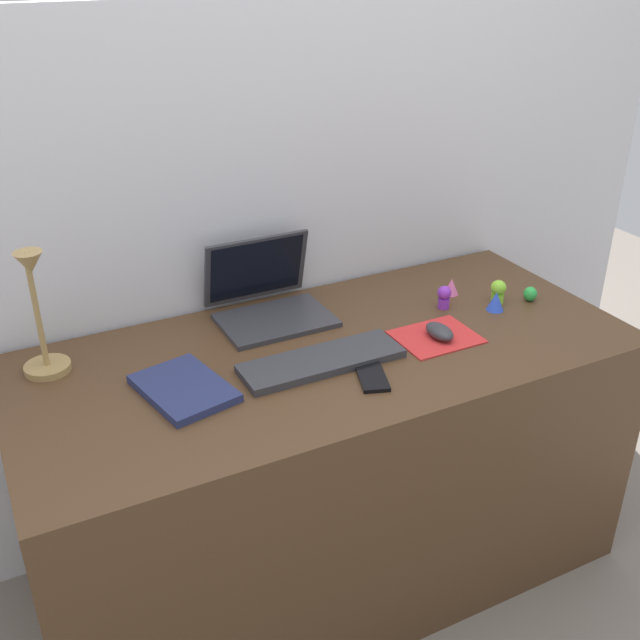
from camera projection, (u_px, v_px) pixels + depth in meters
ground_plane at (327, 564)px, 2.23m from camera, size 6.00×6.00×0.00m
back_wall at (266, 280)px, 2.19m from camera, size 2.79×0.05×1.55m
desk at (328, 465)px, 2.06m from camera, size 1.59×0.71×0.74m
laptop at (267, 297)px, 2.05m from camera, size 0.30×0.26×0.21m
keyboard at (322, 361)px, 1.82m from camera, size 0.41×0.13×0.02m
mousepad at (436, 337)px, 1.95m from camera, size 0.21×0.17×0.00m
mouse at (440, 331)px, 1.94m from camera, size 0.06×0.10×0.03m
cell_phone at (372, 377)px, 1.77m from camera, size 0.10×0.14×0.01m
desk_lamp at (39, 317)px, 1.71m from camera, size 0.11×0.15×0.34m
notebook_pad at (184, 388)px, 1.71m from camera, size 0.22×0.27×0.02m
toy_figurine_green at (530, 294)px, 2.14m from camera, size 0.04×0.04×0.04m
toy_figurine_lime at (498, 291)px, 2.12m from camera, size 0.04×0.04×0.07m
toy_figurine_purple at (444, 296)px, 2.09m from camera, size 0.04×0.04×0.07m
toy_figurine_pink at (451, 287)px, 2.18m from camera, size 0.04×0.04×0.05m
toy_figurine_blue at (496, 301)px, 2.08m from camera, size 0.05×0.05×0.05m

